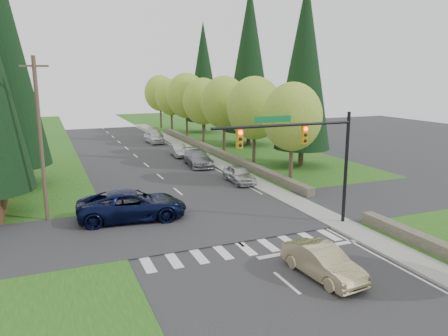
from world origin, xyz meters
TOP-DOWN VIEW (x-y plane):
  - ground at (0.00, 0.00)m, footprint 120.00×120.00m
  - grass_east at (13.00, 20.00)m, footprint 14.00×110.00m
  - cross_street at (0.00, 8.00)m, footprint 120.00×8.00m
  - sidewalk_east at (6.90, 22.00)m, footprint 1.80×80.00m
  - curb_east at (6.05, 22.00)m, footprint 0.20×80.00m
  - stone_wall_north at (8.60, 30.00)m, footprint 0.70×40.00m
  - traffic_signal at (4.37, 4.50)m, footprint 8.70×0.37m
  - utility_pole at (-9.50, 12.00)m, footprint 1.60×0.24m
  - decid_tree_0 at (9.20, 14.00)m, footprint 4.80×4.80m
  - decid_tree_1 at (9.30, 21.00)m, footprint 5.20×5.20m
  - decid_tree_2 at (9.10, 28.00)m, footprint 5.00×5.00m
  - decid_tree_3 at (9.20, 35.00)m, footprint 5.00×5.00m
  - decid_tree_4 at (9.30, 42.00)m, footprint 5.40×5.40m
  - decid_tree_5 at (9.10, 49.00)m, footprint 4.80×4.80m
  - decid_tree_6 at (9.20, 56.00)m, footprint 5.20×5.20m
  - conifer_e_a at (14.00, 20.00)m, footprint 5.44×5.44m
  - conifer_e_b at (15.00, 34.00)m, footprint 6.12×6.12m
  - conifer_e_c at (14.00, 48.00)m, footprint 5.10×5.10m
  - sedan_champagne at (1.76, -1.11)m, footprint 1.96×4.50m
  - suv_navy at (-4.54, 10.11)m, footprint 7.02×3.86m
  - parked_car_a at (5.60, 16.28)m, footprint 1.85×4.30m
  - parked_car_b at (4.69, 24.14)m, footprint 2.63×5.54m
  - parked_car_c at (4.40, 29.88)m, footprint 1.60×4.00m
  - parked_car_d at (4.20, 40.33)m, footprint 2.19×4.64m
  - parked_car_e at (5.60, 45.59)m, footprint 1.96×4.37m

SIDE VIEW (x-z plane):
  - ground at x=0.00m, z-range 0.00..0.00m
  - cross_street at x=0.00m, z-range -0.05..0.05m
  - grass_east at x=13.00m, z-range 0.00..0.06m
  - sidewalk_east at x=6.90m, z-range 0.00..0.13m
  - curb_east at x=6.05m, z-range 0.00..0.13m
  - stone_wall_north at x=8.60m, z-range 0.00..0.70m
  - parked_car_e at x=5.60m, z-range 0.00..1.24m
  - parked_car_c at x=4.40m, z-range 0.00..1.29m
  - sedan_champagne at x=1.76m, z-range 0.00..1.44m
  - parked_car_a at x=5.60m, z-range 0.00..1.45m
  - parked_car_d at x=4.20m, z-range 0.00..1.53m
  - parked_car_b at x=4.69m, z-range 0.00..1.56m
  - suv_navy at x=-4.54m, z-range 0.00..1.86m
  - traffic_signal at x=4.37m, z-range 1.58..8.38m
  - utility_pole at x=-9.50m, z-range 0.14..10.14m
  - decid_tree_5 at x=9.10m, z-range 1.38..9.68m
  - decid_tree_0 at x=9.20m, z-range 1.41..9.78m
  - decid_tree_3 at x=9.20m, z-range 1.39..9.94m
  - decid_tree_1 at x=9.30m, z-range 1.40..10.20m
  - decid_tree_6 at x=9.20m, z-range 1.43..10.30m
  - decid_tree_2 at x=9.10m, z-range 1.52..10.34m
  - decid_tree_4 at x=9.30m, z-range 1.47..10.65m
  - conifer_e_c at x=14.00m, z-range 0.89..17.69m
  - conifer_e_a at x=14.00m, z-range 0.89..18.69m
  - conifer_e_b at x=15.00m, z-range 0.89..20.69m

